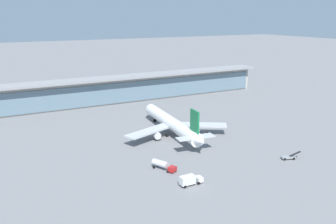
{
  "coord_description": "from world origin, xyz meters",
  "views": [
    {
      "loc": [
        -75.2,
        -124.1,
        48.67
      ],
      "look_at": [
        0.0,
        13.46,
        7.14
      ],
      "focal_mm": 39.46,
      "sensor_mm": 36.0,
      "label": 1
    }
  ],
  "objects": [
    {
      "name": "airliner_on_stand",
      "position": [
        -3.4,
        3.67,
        4.89
      ],
      "size": [
        44.59,
        58.31,
        15.52
      ],
      "color": "white",
      "rests_on": "ground"
    },
    {
      "name": "terminal_building",
      "position": [
        0.0,
        69.64,
        7.87
      ],
      "size": [
        183.6,
        12.8,
        15.2
      ],
      "color": "#B2ADA3",
      "rests_on": "ground"
    },
    {
      "name": "service_truck_near_nose_red",
      "position": [
        -23.51,
        -26.15,
        1.71
      ],
      "size": [
        5.63,
        8.76,
        2.95
      ],
      "color": "#B21E1E",
      "rests_on": "ground"
    },
    {
      "name": "service_truck_mid_apron_grey",
      "position": [
        18.96,
        -39.28,
        0.81
      ],
      "size": [
        6.87,
        3.52,
        2.7
      ],
      "color": "gray",
      "rests_on": "ground"
    },
    {
      "name": "service_truck_by_tail_white",
      "position": [
        -21.88,
        -39.86,
        1.69
      ],
      "size": [
        7.33,
        2.47,
        3.1
      ],
      "color": "silver",
      "rests_on": "ground"
    },
    {
      "name": "service_truck_under_wing_grey",
      "position": [
        8.53,
        -5.32,
        0.87
      ],
      "size": [
        3.24,
        2.49,
        2.05
      ],
      "color": "gray",
      "rests_on": "ground"
    },
    {
      "name": "ground_plane",
      "position": [
        0.0,
        0.0,
        0.0
      ],
      "size": [
        1200.0,
        1200.0,
        0.0
      ],
      "primitive_type": "plane",
      "color": "slate"
    }
  ]
}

